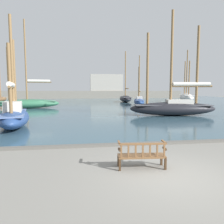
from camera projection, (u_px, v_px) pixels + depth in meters
The scene contains 11 objects.
ground_plane at pixel (170, 176), 6.78m from camera, with size 160.00×160.00×0.00m, color gray.
harbor_water at pixel (92, 101), 50.09m from camera, with size 100.00×80.00×0.08m, color #385666.
quay_edge_kerb at pixel (137, 144), 10.56m from camera, with size 40.00×0.30×0.12m, color #5B5954.
park_bench at pixel (142, 155), 7.39m from camera, with size 1.64×0.64×0.92m.
sailboat_mid_starboard at pixel (29, 102), 30.88m from camera, with size 8.62×3.58×12.21m.
sailboat_far_starboard at pixel (139, 101), 36.93m from camera, with size 2.98×6.44×8.32m.
sailboat_far_port at pixel (14, 115), 15.27m from camera, with size 3.28×6.98×7.70m.
sailboat_nearest_starboard at pixel (186, 97), 48.43m from camera, with size 5.31×9.90×11.30m.
sailboat_outer_port at pixel (125, 98), 47.17m from camera, with size 3.05×9.03×10.78m.
sailboat_centre_channel at pixel (173, 106), 22.07m from camera, with size 8.90×3.74×10.33m.
far_breakwater at pixel (93, 92), 66.71m from camera, with size 58.62×2.40×7.44m.
Camera 1 is at (-2.73, -6.21, 2.66)m, focal length 35.00 mm.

